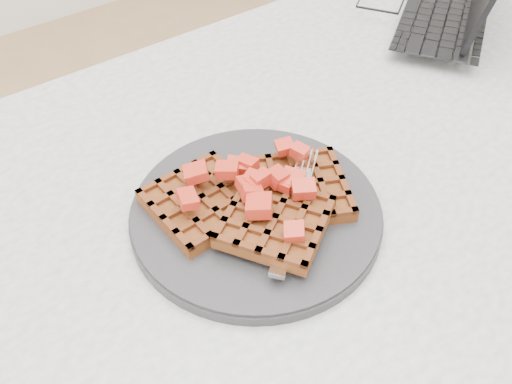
% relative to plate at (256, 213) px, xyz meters
% --- Properties ---
extents(table, '(1.20, 0.80, 0.75)m').
position_rel_plate_xyz_m(table, '(0.08, -0.02, -0.12)').
color(table, silver).
rests_on(table, ground).
extents(plate, '(0.27, 0.27, 0.02)m').
position_rel_plate_xyz_m(plate, '(0.00, 0.00, 0.00)').
color(plate, '#252527').
rests_on(plate, table).
extents(waffles, '(0.22, 0.20, 0.03)m').
position_rel_plate_xyz_m(waffles, '(0.00, -0.00, 0.02)').
color(waffles, brown).
rests_on(waffles, plate).
extents(strawberry_pile, '(0.15, 0.15, 0.02)m').
position_rel_plate_xyz_m(strawberry_pile, '(0.00, 0.00, 0.05)').
color(strawberry_pile, '#A21106').
rests_on(strawberry_pile, waffles).
extents(fork, '(0.15, 0.13, 0.02)m').
position_rel_plate_xyz_m(fork, '(0.03, -0.03, 0.02)').
color(fork, silver).
rests_on(fork, plate).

